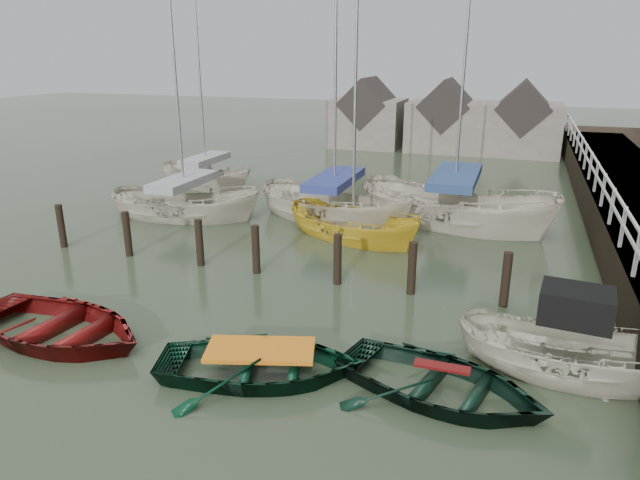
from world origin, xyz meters
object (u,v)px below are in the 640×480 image
at_px(rowboat_dkgreen, 440,396).
at_px(sailboat_c, 353,237).
at_px(rowboat_red, 59,339).
at_px(sailboat_e, 207,185).
at_px(motorboat, 567,371).
at_px(sailboat_d, 452,222).
at_px(rowboat_green, 261,376).
at_px(sailboat_a, 186,215).
at_px(sailboat_b, 334,218).

xyz_separation_m(rowboat_dkgreen, sailboat_c, (-4.09, 8.45, 0.02)).
relative_size(rowboat_red, sailboat_e, 0.49).
distance_m(rowboat_red, motorboat, 10.60).
relative_size(sailboat_d, sailboat_e, 1.44).
distance_m(rowboat_dkgreen, sailboat_d, 11.26).
xyz_separation_m(motorboat, sailboat_c, (-6.33, 6.93, -0.08)).
bearing_deg(motorboat, sailboat_e, 56.97).
bearing_deg(rowboat_green, motorboat, -87.46).
bearing_deg(rowboat_red, sailboat_a, 21.63).
bearing_deg(rowboat_dkgreen, sailboat_b, 41.57).
relative_size(rowboat_red, sailboat_a, 0.40).
relative_size(motorboat, sailboat_e, 0.48).
bearing_deg(motorboat, sailboat_b, 46.81).
bearing_deg(sailboat_e, motorboat, -112.31).
height_order(sailboat_a, sailboat_e, sailboat_a).
height_order(motorboat, sailboat_e, sailboat_e).
height_order(rowboat_green, sailboat_d, sailboat_d).
bearing_deg(rowboat_red, rowboat_green, -82.53).
height_order(rowboat_red, sailboat_c, sailboat_c).
bearing_deg(sailboat_a, sailboat_d, -82.49).
height_order(rowboat_dkgreen, sailboat_a, sailboat_a).
height_order(rowboat_green, motorboat, motorboat).
xyz_separation_m(rowboat_green, sailboat_e, (-9.23, 13.96, 0.06)).
relative_size(rowboat_green, sailboat_a, 0.35).
bearing_deg(sailboat_a, rowboat_green, -148.16).
relative_size(rowboat_dkgreen, sailboat_a, 0.35).
xyz_separation_m(sailboat_b, sailboat_d, (4.21, 0.96, -0.00)).
height_order(rowboat_red, sailboat_e, sailboat_e).
distance_m(rowboat_red, sailboat_c, 9.89).
bearing_deg(sailboat_a, rowboat_dkgreen, -136.01).
bearing_deg(rowboat_dkgreen, motorboat, -41.60).
bearing_deg(rowboat_green, sailboat_d, -27.89).
distance_m(rowboat_green, motorboat, 5.94).
height_order(motorboat, sailboat_d, sailboat_d).
relative_size(rowboat_dkgreen, sailboat_c, 0.42).
distance_m(rowboat_dkgreen, sailboat_a, 13.84).
xyz_separation_m(rowboat_red, sailboat_e, (-4.43, 14.07, 0.06)).
bearing_deg(sailboat_d, rowboat_dkgreen, -155.07).
relative_size(rowboat_dkgreen, sailboat_d, 0.30).
bearing_deg(rowboat_dkgreen, sailboat_c, 39.97).
bearing_deg(sailboat_b, sailboat_a, 124.09).
relative_size(motorboat, sailboat_c, 0.48).
relative_size(rowboat_green, sailboat_e, 0.43).
xyz_separation_m(sailboat_d, sailboat_e, (-11.49, 2.30, 0.00)).
xyz_separation_m(motorboat, sailboat_b, (-7.55, 8.72, -0.03)).
height_order(rowboat_dkgreen, sailboat_d, sailboat_d).
distance_m(sailboat_c, sailboat_d, 4.06).
bearing_deg(sailboat_d, sailboat_e, 97.95).
relative_size(sailboat_c, sailboat_e, 1.01).
bearing_deg(sailboat_e, rowboat_green, -129.91).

